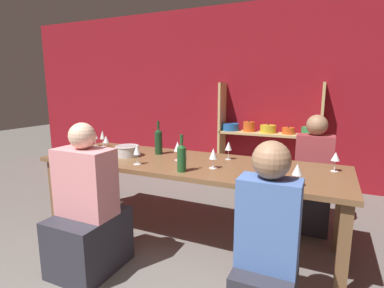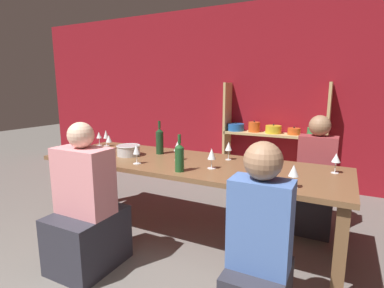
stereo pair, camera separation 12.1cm
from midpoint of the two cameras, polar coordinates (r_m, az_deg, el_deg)
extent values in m
cube|color=maroon|center=(4.76, 12.75, 9.15)|extent=(8.80, 0.06, 2.70)
cube|color=tan|center=(4.73, 7.39, 2.21)|extent=(0.04, 0.30, 1.53)
cube|color=tan|center=(4.47, 24.98, 0.77)|extent=(0.04, 0.30, 1.53)
cube|color=tan|center=(4.72, 15.46, -7.47)|extent=(1.44, 0.30, 0.04)
cylinder|color=silver|center=(4.83, 8.81, -5.69)|extent=(0.25, 0.25, 0.14)
sphere|color=black|center=(4.81, 8.83, -4.76)|extent=(0.02, 0.02, 0.02)
cylinder|color=#235BAD|center=(4.76, 12.10, -6.16)|extent=(0.24, 0.24, 0.12)
sphere|color=black|center=(4.73, 12.14, -5.30)|extent=(0.02, 0.02, 0.02)
cylinder|color=#338447|center=(4.70, 15.50, -6.73)|extent=(0.19, 0.19, 0.09)
sphere|color=black|center=(4.68, 15.53, -6.06)|extent=(0.02, 0.02, 0.02)
cylinder|color=gold|center=(4.65, 18.99, -6.94)|extent=(0.17, 0.17, 0.12)
sphere|color=black|center=(4.63, 19.04, -6.11)|extent=(0.02, 0.02, 0.02)
cylinder|color=#E0561E|center=(4.63, 22.52, -7.36)|extent=(0.23, 0.23, 0.11)
sphere|color=black|center=(4.61, 22.58, -6.59)|extent=(0.02, 0.02, 0.02)
cube|color=tan|center=(4.54, 15.94, 1.76)|extent=(1.44, 0.30, 0.04)
cylinder|color=#235BAD|center=(4.67, 9.07, 3.18)|extent=(0.26, 0.26, 0.11)
sphere|color=black|center=(4.67, 9.10, 3.99)|extent=(0.02, 0.02, 0.02)
cylinder|color=#E0561E|center=(4.59, 12.49, 3.18)|extent=(0.17, 0.17, 0.15)
sphere|color=black|center=(4.58, 12.53, 4.25)|extent=(0.02, 0.02, 0.02)
cylinder|color=gold|center=(4.53, 15.99, 2.68)|extent=(0.23, 0.23, 0.11)
sphere|color=black|center=(4.52, 16.03, 3.54)|extent=(0.02, 0.02, 0.02)
cylinder|color=#E0561E|center=(4.49, 19.57, 2.27)|extent=(0.17, 0.17, 0.09)
sphere|color=black|center=(4.48, 19.62, 3.01)|extent=(0.02, 0.02, 0.02)
cylinder|color=#338447|center=(4.46, 23.23, 2.12)|extent=(0.23, 0.23, 0.12)
sphere|color=black|center=(4.45, 23.30, 3.00)|extent=(0.02, 0.02, 0.02)
cube|color=brown|center=(2.81, 0.31, -3.75)|extent=(2.82, 0.91, 0.04)
cube|color=brown|center=(3.46, -23.06, -8.58)|extent=(0.08, 0.08, 0.74)
cube|color=brown|center=(2.33, 27.69, -18.58)|extent=(0.08, 0.08, 0.74)
cube|color=brown|center=(3.95, -14.69, -5.67)|extent=(0.08, 0.08, 0.74)
cube|color=brown|center=(3.01, 27.64, -11.82)|extent=(0.08, 0.08, 0.74)
cylinder|color=#B7BABC|center=(3.09, -10.91, -1.23)|extent=(0.23, 0.23, 0.10)
torus|color=#B7BABC|center=(3.08, -10.94, -0.34)|extent=(0.24, 0.24, 0.01)
cylinder|color=#1E4C23|center=(2.46, -0.99, -2.99)|extent=(0.08, 0.08, 0.20)
cone|color=#1E4C23|center=(2.44, -1.00, -0.31)|extent=(0.08, 0.08, 0.03)
cylinder|color=#1E4C23|center=(2.43, -1.01, 0.97)|extent=(0.03, 0.03, 0.08)
cylinder|color=#19381E|center=(3.12, -5.07, 0.23)|extent=(0.08, 0.08, 0.23)
cone|color=#19381E|center=(3.10, -5.11, 2.66)|extent=(0.08, 0.08, 0.04)
cylinder|color=#19381E|center=(3.09, -5.13, 3.69)|extent=(0.03, 0.03, 0.08)
cylinder|color=white|center=(2.86, -1.54, -3.04)|extent=(0.06, 0.06, 0.00)
cylinder|color=white|center=(2.85, -1.54, -2.17)|extent=(0.01, 0.01, 0.08)
cone|color=white|center=(2.83, -1.55, -0.43)|extent=(0.07, 0.07, 0.09)
cylinder|color=white|center=(2.58, 5.08, -4.63)|extent=(0.07, 0.07, 0.00)
cylinder|color=white|center=(2.57, 5.10, -3.74)|extent=(0.01, 0.01, 0.08)
cone|color=white|center=(2.55, 5.13, -1.87)|extent=(0.07, 0.07, 0.09)
cylinder|color=white|center=(2.90, 8.12, -2.96)|extent=(0.06, 0.06, 0.00)
cylinder|color=white|center=(2.89, 8.15, -2.06)|extent=(0.01, 0.01, 0.09)
cone|color=white|center=(2.87, 8.19, -0.39)|extent=(0.07, 0.07, 0.08)
cylinder|color=beige|center=(2.88, 8.18, -0.80)|extent=(0.04, 0.04, 0.03)
cylinder|color=white|center=(2.23, 20.11, -7.78)|extent=(0.07, 0.07, 0.00)
cylinder|color=white|center=(2.22, 20.18, -6.76)|extent=(0.01, 0.01, 0.08)
cone|color=white|center=(2.19, 20.32, -4.77)|extent=(0.07, 0.07, 0.08)
cylinder|color=beige|center=(2.20, 20.28, -5.28)|extent=(0.04, 0.04, 0.03)
cylinder|color=white|center=(2.76, -9.20, -3.69)|extent=(0.07, 0.07, 0.00)
cylinder|color=white|center=(2.75, -9.23, -2.77)|extent=(0.01, 0.01, 0.09)
cone|color=white|center=(2.73, -9.29, -0.91)|extent=(0.06, 0.06, 0.10)
cylinder|color=maroon|center=(2.74, -9.27, -1.41)|extent=(0.04, 0.04, 0.04)
cylinder|color=white|center=(2.83, 16.29, -3.64)|extent=(0.07, 0.07, 0.00)
cylinder|color=white|center=(2.82, 16.33, -2.98)|extent=(0.01, 0.01, 0.06)
cone|color=white|center=(2.81, 16.40, -1.55)|extent=(0.08, 0.08, 0.08)
cylinder|color=maroon|center=(2.81, 16.38, -1.96)|extent=(0.05, 0.05, 0.03)
cylinder|color=white|center=(2.72, 26.71, -4.94)|extent=(0.06, 0.06, 0.00)
cylinder|color=white|center=(2.71, 26.79, -4.00)|extent=(0.01, 0.01, 0.09)
cone|color=white|center=(2.69, 26.94, -2.36)|extent=(0.07, 0.07, 0.07)
cylinder|color=maroon|center=(2.70, 26.90, -2.72)|extent=(0.04, 0.04, 0.03)
cylinder|color=white|center=(3.48, -14.50, -0.91)|extent=(0.06, 0.06, 0.00)
cylinder|color=white|center=(3.47, -14.53, -0.26)|extent=(0.01, 0.01, 0.08)
cone|color=white|center=(3.45, -14.59, 1.00)|extent=(0.07, 0.07, 0.08)
cylinder|color=maroon|center=(3.46, -14.58, 0.67)|extent=(0.04, 0.04, 0.03)
cylinder|color=white|center=(3.72, -16.30, -0.25)|extent=(0.07, 0.07, 0.00)
cylinder|color=white|center=(3.71, -16.34, 0.44)|extent=(0.01, 0.01, 0.09)
cone|color=white|center=(3.70, -16.41, 1.66)|extent=(0.06, 0.06, 0.07)
cylinder|color=maroon|center=(3.70, -16.39, 1.38)|extent=(0.03, 0.03, 0.03)
cylinder|color=white|center=(3.67, -15.05, -0.33)|extent=(0.07, 0.07, 0.00)
cylinder|color=white|center=(3.66, -15.09, 0.38)|extent=(0.01, 0.01, 0.09)
cone|color=white|center=(3.65, -15.16, 1.82)|extent=(0.06, 0.06, 0.10)
cylinder|color=beige|center=(3.65, -15.14, 1.43)|extent=(0.03, 0.03, 0.04)
cube|color=#1E2338|center=(2.32, 14.17, -6.62)|extent=(0.17, 0.13, 0.01)
cube|color=#4C70B7|center=(1.86, 14.75, -14.68)|extent=(0.36, 0.20, 0.55)
sphere|color=#9E7556|center=(1.73, 15.36, -3.10)|extent=(0.22, 0.22, 0.22)
cube|color=#2D2D38|center=(3.43, 23.03, -11.36)|extent=(0.36, 0.45, 0.45)
cube|color=#99383D|center=(3.28, 23.67, -3.29)|extent=(0.36, 0.20, 0.54)
sphere|color=#9E7556|center=(3.21, 24.17, 3.20)|extent=(0.21, 0.21, 0.21)
cube|color=#2D2D38|center=(2.70, -17.93, -16.87)|extent=(0.46, 0.57, 0.47)
cube|color=pink|center=(2.51, -18.59, -6.68)|extent=(0.46, 0.25, 0.53)
sphere|color=beige|center=(2.43, -19.11, 1.61)|extent=(0.20, 0.20, 0.20)
camera|label=1|loc=(0.06, -88.79, 0.23)|focal=28.00mm
camera|label=2|loc=(0.06, 91.21, -0.23)|focal=28.00mm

